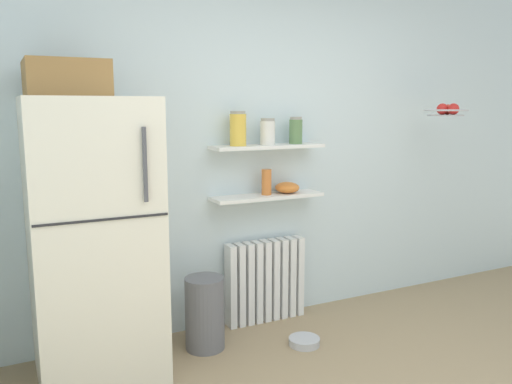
% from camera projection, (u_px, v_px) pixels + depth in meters
% --- Properties ---
extents(back_wall, '(7.04, 0.10, 2.60)m').
position_uv_depth(back_wall, '(262.00, 148.00, 3.89)').
color(back_wall, silver).
rests_on(back_wall, ground_plane).
extents(refrigerator, '(0.71, 0.71, 1.85)m').
position_uv_depth(refrigerator, '(93.00, 233.00, 3.04)').
color(refrigerator, silver).
rests_on(refrigerator, ground_plane).
extents(radiator, '(0.62, 0.12, 0.62)m').
position_uv_depth(radiator, '(265.00, 281.00, 3.92)').
color(radiator, white).
rests_on(radiator, ground_plane).
extents(wall_shelf_lower, '(0.84, 0.22, 0.02)m').
position_uv_depth(wall_shelf_lower, '(267.00, 196.00, 3.79)').
color(wall_shelf_lower, white).
extents(wall_shelf_upper, '(0.84, 0.22, 0.02)m').
position_uv_depth(wall_shelf_upper, '(268.00, 147.00, 3.73)').
color(wall_shelf_upper, white).
extents(storage_jar_0, '(0.12, 0.12, 0.24)m').
position_uv_depth(storage_jar_0, '(238.00, 129.00, 3.61)').
color(storage_jar_0, yellow).
rests_on(storage_jar_0, wall_shelf_upper).
extents(storage_jar_1, '(0.11, 0.11, 0.19)m').
position_uv_depth(storage_jar_1, '(268.00, 132.00, 3.71)').
color(storage_jar_1, silver).
rests_on(storage_jar_1, wall_shelf_upper).
extents(storage_jar_2, '(0.10, 0.10, 0.20)m').
position_uv_depth(storage_jar_2, '(296.00, 131.00, 3.82)').
color(storage_jar_2, '#5B7F4C').
rests_on(storage_jar_2, wall_shelf_upper).
extents(vase, '(0.07, 0.07, 0.19)m').
position_uv_depth(vase, '(266.00, 182.00, 3.77)').
color(vase, '#CC7033').
rests_on(vase, wall_shelf_lower).
extents(shelf_bowl, '(0.18, 0.18, 0.08)m').
position_uv_depth(shelf_bowl, '(287.00, 188.00, 3.85)').
color(shelf_bowl, orange).
rests_on(shelf_bowl, wall_shelf_lower).
extents(trash_bin, '(0.26, 0.26, 0.49)m').
position_uv_depth(trash_bin, '(205.00, 313.00, 3.47)').
color(trash_bin, slate).
rests_on(trash_bin, ground_plane).
extents(pet_food_bowl, '(0.21, 0.21, 0.05)m').
position_uv_depth(pet_food_bowl, '(304.00, 341.00, 3.54)').
color(pet_food_bowl, '#B7B7BC').
rests_on(pet_food_bowl, ground_plane).
extents(hanging_fruit_basket, '(0.34, 0.34, 0.10)m').
position_uv_depth(hanging_fruit_basket, '(446.00, 111.00, 4.07)').
color(hanging_fruit_basket, '#B2B2B7').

